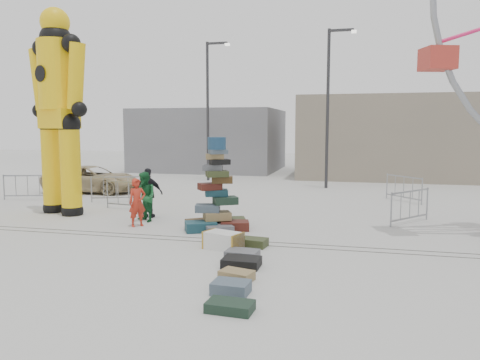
% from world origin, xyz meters
% --- Properties ---
extents(ground, '(90.00, 90.00, 0.00)m').
position_xyz_m(ground, '(0.00, 0.00, 0.00)').
color(ground, '#9E9E99').
rests_on(ground, ground).
extents(track_line_near, '(40.00, 0.04, 0.01)m').
position_xyz_m(track_line_near, '(0.00, 0.60, 0.00)').
color(track_line_near, '#47443F').
rests_on(track_line_near, ground).
extents(track_line_far, '(40.00, 0.04, 0.01)m').
position_xyz_m(track_line_far, '(0.00, 1.00, 0.00)').
color(track_line_far, '#47443F').
rests_on(track_line_far, ground).
extents(building_right, '(12.00, 8.00, 5.00)m').
position_xyz_m(building_right, '(7.00, 20.00, 2.50)').
color(building_right, gray).
rests_on(building_right, ground).
extents(building_left, '(10.00, 8.00, 4.40)m').
position_xyz_m(building_left, '(-6.00, 22.00, 2.20)').
color(building_left, gray).
rests_on(building_left, ground).
extents(lamp_post_right, '(1.41, 0.25, 8.00)m').
position_xyz_m(lamp_post_right, '(3.09, 13.00, 4.48)').
color(lamp_post_right, '#2D2D30').
rests_on(lamp_post_right, ground).
extents(lamp_post_left, '(1.41, 0.25, 8.00)m').
position_xyz_m(lamp_post_left, '(-3.91, 15.00, 4.48)').
color(lamp_post_left, '#2D2D30').
rests_on(lamp_post_left, ground).
extents(suitcase_tower, '(2.16, 1.89, 2.82)m').
position_xyz_m(suitcase_tower, '(0.30, 2.25, 0.79)').
color(suitcase_tower, '#1A4450').
rests_on(suitcase_tower, ground).
extents(crash_test_dummy, '(2.94, 1.54, 7.49)m').
position_xyz_m(crash_test_dummy, '(-5.88, 3.45, 3.95)').
color(crash_test_dummy, black).
rests_on(crash_test_dummy, ground).
extents(steamer_trunk, '(1.08, 0.84, 0.44)m').
position_xyz_m(steamer_trunk, '(1.15, 0.00, 0.22)').
color(steamer_trunk, silver).
rests_on(steamer_trunk, ground).
extents(row_case_0, '(0.84, 0.60, 0.22)m').
position_xyz_m(row_case_0, '(1.81, 0.45, 0.11)').
color(row_case_0, '#374020').
rests_on(row_case_0, ground).
extents(row_case_1, '(0.81, 0.61, 0.17)m').
position_xyz_m(row_case_1, '(1.80, -0.62, 0.09)').
color(row_case_1, slate).
rests_on(row_case_1, ground).
extents(row_case_2, '(0.84, 0.61, 0.21)m').
position_xyz_m(row_case_2, '(1.96, -1.39, 0.10)').
color(row_case_2, black).
rests_on(row_case_2, ground).
extents(row_case_3, '(0.77, 0.59, 0.20)m').
position_xyz_m(row_case_3, '(2.08, -2.29, 0.10)').
color(row_case_3, '#947A4B').
rests_on(row_case_3, ground).
extents(row_case_4, '(0.72, 0.56, 0.24)m').
position_xyz_m(row_case_4, '(2.17, -3.08, 0.12)').
color(row_case_4, '#4B5C6B').
rests_on(row_case_4, ground).
extents(row_case_5, '(0.82, 0.53, 0.18)m').
position_xyz_m(row_case_5, '(2.37, -3.92, 0.09)').
color(row_case_5, '#1A3023').
rests_on(row_case_5, ground).
extents(barricade_dummy_a, '(1.94, 0.67, 1.10)m').
position_xyz_m(barricade_dummy_a, '(-9.30, 5.96, 0.55)').
color(barricade_dummy_a, gray).
rests_on(barricade_dummy_a, ground).
extents(barricade_dummy_b, '(1.90, 0.82, 1.10)m').
position_xyz_m(barricade_dummy_b, '(-5.31, 6.35, 0.55)').
color(barricade_dummy_b, gray).
rests_on(barricade_dummy_b, ground).
extents(barricade_dummy_c, '(1.99, 0.37, 1.10)m').
position_xyz_m(barricade_dummy_c, '(-3.92, 4.78, 0.55)').
color(barricade_dummy_c, gray).
rests_on(barricade_dummy_c, ground).
extents(barricade_wheel_front, '(1.35, 1.61, 1.10)m').
position_xyz_m(barricade_wheel_front, '(6.17, 4.60, 0.55)').
color(barricade_wheel_front, gray).
rests_on(barricade_wheel_front, ground).
extents(barricade_wheel_back, '(1.33, 1.62, 1.10)m').
position_xyz_m(barricade_wheel_back, '(6.44, 9.37, 0.55)').
color(barricade_wheel_back, gray).
rests_on(barricade_wheel_back, ground).
extents(pedestrian_red, '(0.65, 0.65, 1.53)m').
position_xyz_m(pedestrian_red, '(-2.24, 2.06, 0.76)').
color(pedestrian_red, '#B22A19').
rests_on(pedestrian_red, ground).
extents(pedestrian_green, '(1.02, 0.98, 1.66)m').
position_xyz_m(pedestrian_green, '(-2.34, 2.82, 0.83)').
color(pedestrian_green, '#175D2C').
rests_on(pedestrian_green, ground).
extents(pedestrian_black, '(1.04, 0.49, 1.72)m').
position_xyz_m(pedestrian_black, '(-2.50, 3.46, 0.86)').
color(pedestrian_black, black).
rests_on(pedestrian_black, ground).
extents(parked_suv, '(4.66, 2.32, 1.27)m').
position_xyz_m(parked_suv, '(-7.89, 8.76, 0.63)').
color(parked_suv, tan).
rests_on(parked_suv, ground).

